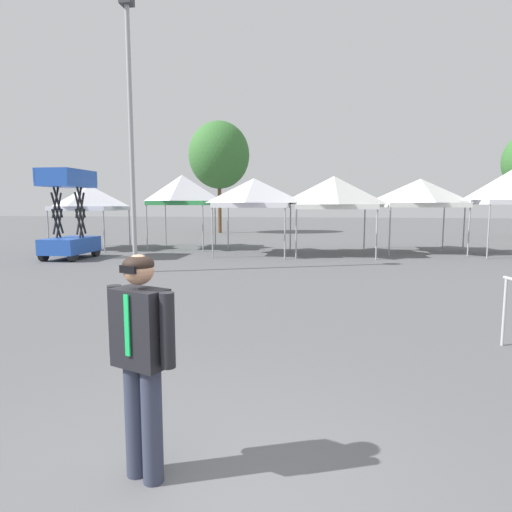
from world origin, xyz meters
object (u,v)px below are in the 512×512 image
(canopy_tent_behind_left, at_px, (254,193))
(canopy_tent_behind_center, at_px, (334,193))
(canopy_tent_left_of_center, at_px, (90,198))
(canopy_tent_center, at_px, (182,190))
(tree_behind_tents_center, at_px, (219,155))
(light_pole_near_lift, at_px, (131,121))
(canopy_tent_right_of_center, at_px, (420,193))
(scissor_lift, at_px, (70,231))
(person_foreground, at_px, (141,351))

(canopy_tent_behind_left, height_order, canopy_tent_behind_center, canopy_tent_behind_center)
(canopy_tent_left_of_center, height_order, canopy_tent_center, canopy_tent_center)
(tree_behind_tents_center, bearing_deg, light_pole_near_lift, -84.22)
(canopy_tent_left_of_center, height_order, canopy_tent_right_of_center, canopy_tent_right_of_center)
(canopy_tent_left_of_center, xyz_separation_m, canopy_tent_right_of_center, (15.34, 1.19, 0.20))
(tree_behind_tents_center, bearing_deg, scissor_lift, -97.29)
(canopy_tent_center, xyz_separation_m, scissor_lift, (-3.10, -4.65, -1.74))
(canopy_tent_right_of_center, relative_size, scissor_lift, 1.01)
(canopy_tent_behind_left, xyz_separation_m, scissor_lift, (-6.96, -2.65, -1.54))
(canopy_tent_behind_left, relative_size, tree_behind_tents_center, 0.39)
(canopy_tent_behind_center, distance_m, light_pole_near_lift, 8.90)
(canopy_tent_behind_center, height_order, tree_behind_tents_center, tree_behind_tents_center)
(canopy_tent_right_of_center, xyz_separation_m, tree_behind_tents_center, (-12.09, 11.52, 3.14))
(canopy_tent_right_of_center, relative_size, tree_behind_tents_center, 0.43)
(canopy_tent_left_of_center, relative_size, canopy_tent_behind_left, 0.94)
(canopy_tent_left_of_center, distance_m, canopy_tent_behind_left, 8.18)
(tree_behind_tents_center, bearing_deg, canopy_tent_right_of_center, -43.61)
(person_foreground, bearing_deg, canopy_tent_behind_left, 96.08)
(canopy_tent_behind_center, height_order, person_foreground, canopy_tent_behind_center)
(canopy_tent_center, bearing_deg, tree_behind_tents_center, 94.96)
(canopy_tent_left_of_center, bearing_deg, canopy_tent_behind_center, -2.51)
(canopy_tent_center, height_order, scissor_lift, canopy_tent_center)
(canopy_tent_left_of_center, xyz_separation_m, canopy_tent_behind_left, (8.12, -0.96, 0.18))
(canopy_tent_behind_left, relative_size, scissor_lift, 0.93)
(canopy_tent_behind_center, bearing_deg, canopy_tent_behind_left, -172.24)
(canopy_tent_right_of_center, bearing_deg, light_pole_near_lift, -142.98)
(canopy_tent_behind_left, distance_m, tree_behind_tents_center, 14.85)
(canopy_tent_left_of_center, distance_m, canopy_tent_behind_center, 11.49)
(canopy_tent_behind_left, xyz_separation_m, person_foreground, (1.63, -15.33, -1.60))
(canopy_tent_left_of_center, relative_size, canopy_tent_right_of_center, 0.86)
(canopy_tent_center, xyz_separation_m, canopy_tent_behind_center, (7.22, -1.54, -0.19))
(scissor_lift, bearing_deg, canopy_tent_center, 56.32)
(light_pole_near_lift, bearing_deg, person_foreground, -65.10)
(canopy_tent_behind_center, height_order, canopy_tent_right_of_center, canopy_tent_behind_center)
(canopy_tent_behind_center, bearing_deg, scissor_lift, -163.24)
(canopy_tent_left_of_center, height_order, person_foreground, canopy_tent_left_of_center)
(canopy_tent_behind_center, distance_m, tree_behind_tents_center, 15.88)
(canopy_tent_behind_center, bearing_deg, light_pole_near_lift, -136.55)
(canopy_tent_right_of_center, bearing_deg, canopy_tent_behind_center, -156.28)
(scissor_lift, relative_size, tree_behind_tents_center, 0.42)
(canopy_tent_left_of_center, distance_m, person_foreground, 19.04)
(canopy_tent_behind_center, relative_size, tree_behind_tents_center, 0.42)
(canopy_tent_behind_left, xyz_separation_m, canopy_tent_behind_center, (3.36, 0.46, 0.01))
(scissor_lift, xyz_separation_m, person_foreground, (8.59, -12.68, -0.06))
(canopy_tent_center, height_order, person_foreground, canopy_tent_center)
(canopy_tent_left_of_center, bearing_deg, person_foreground, -59.10)
(canopy_tent_right_of_center, relative_size, light_pole_near_lift, 0.43)
(canopy_tent_center, height_order, light_pole_near_lift, light_pole_near_lift)
(person_foreground, relative_size, light_pole_near_lift, 0.22)
(canopy_tent_center, relative_size, light_pole_near_lift, 0.43)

